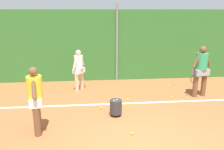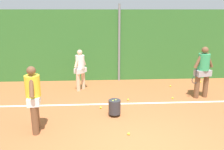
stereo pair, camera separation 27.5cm
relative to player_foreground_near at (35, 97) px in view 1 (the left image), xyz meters
The scene contains 15 objects.
ground_plane 2.83m from the player_foreground_near, 15.25° to the left, with size 29.51×29.51×0.00m, color #A85B33.
hedge_fence_backdrop 5.35m from the player_foreground_near, 61.26° to the left, with size 19.18×0.25×3.09m, color #33702D.
fence_post_center 5.22m from the player_foreground_near, 60.33° to the left, with size 0.10×0.10×3.33m, color gray.
court_baseline_paint 3.23m from the player_foreground_near, 33.71° to the left, with size 14.02×0.10×0.01m, color white.
player_foreground_near is the anchor object (origin of this frame).
player_midcourt 5.74m from the player_foreground_near, 22.08° to the left, with size 0.82×0.43×1.85m.
player_backcourt_far 3.40m from the player_foreground_near, 73.95° to the left, with size 0.49×0.58×1.61m.
ball_hopper 2.35m from the player_foreground_near, 20.52° to the left, with size 0.36×0.36×0.51m.
tennis_ball_3 2.59m from the player_foreground_near, ahead, with size 0.07×0.07×0.07m, color #CCDB33.
tennis_ball_4 2.36m from the player_foreground_near, 38.37° to the left, with size 0.07×0.07×0.07m, color #CCDB33.
tennis_ball_5 5.81m from the player_foreground_near, 36.58° to the left, with size 0.07×0.07×0.07m, color #CCDB33.
tennis_ball_7 3.45m from the player_foreground_near, 36.69° to the left, with size 0.07×0.07×0.07m, color #CCDB33.
tennis_ball_8 5.67m from the player_foreground_near, ahead, with size 0.07×0.07×0.07m, color #CCDB33.
tennis_ball_9 4.83m from the player_foreground_near, 25.68° to the left, with size 0.07×0.07×0.07m, color #CCDB33.
tennis_ball_10 7.31m from the player_foreground_near, 32.78° to the left, with size 0.07×0.07×0.07m, color #CCDB33.
Camera 1 is at (-1.19, -4.69, 3.05)m, focal length 37.70 mm.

